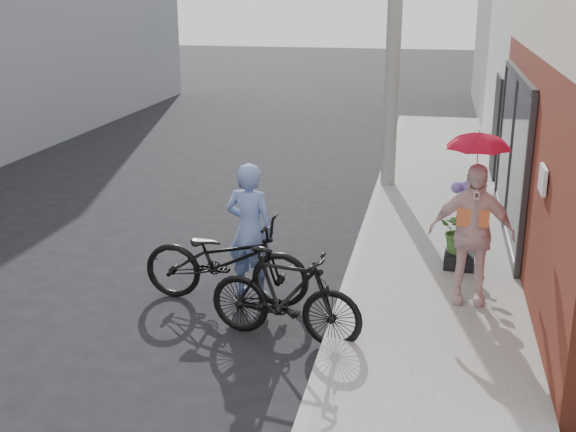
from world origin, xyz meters
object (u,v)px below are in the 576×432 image
(kimono_woman, at_px, (471,234))
(utility_pole, at_px, (395,6))
(officer, at_px, (250,231))
(bike_left, at_px, (226,260))
(bike_right, at_px, (285,295))
(planter, at_px, (459,260))

(kimono_woman, bearing_deg, utility_pole, 104.60)
(utility_pole, bearing_deg, kimono_woman, -75.75)
(officer, relative_size, kimono_woman, 1.01)
(officer, bearing_deg, kimono_woman, -166.09)
(bike_left, height_order, bike_right, bike_left)
(bike_left, distance_m, bike_right, 1.29)
(utility_pole, distance_m, planter, 5.53)
(officer, distance_m, bike_left, 0.48)
(planter, bearing_deg, officer, -154.91)
(utility_pole, relative_size, planter, 17.38)
(officer, relative_size, bike_left, 0.83)
(utility_pole, distance_m, bike_right, 7.30)
(bike_right, distance_m, planter, 3.11)
(bike_right, height_order, kimono_woman, kimono_woman)
(bike_left, distance_m, planter, 3.30)
(officer, height_order, planter, officer)
(bike_right, relative_size, planter, 4.51)
(bike_left, xyz_separation_m, kimono_woman, (2.99, 0.38, 0.43))
(officer, distance_m, bike_right, 1.36)
(utility_pole, height_order, bike_left, utility_pole)
(utility_pole, distance_m, officer, 6.26)
(bike_left, xyz_separation_m, planter, (2.93, 1.50, -0.34))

